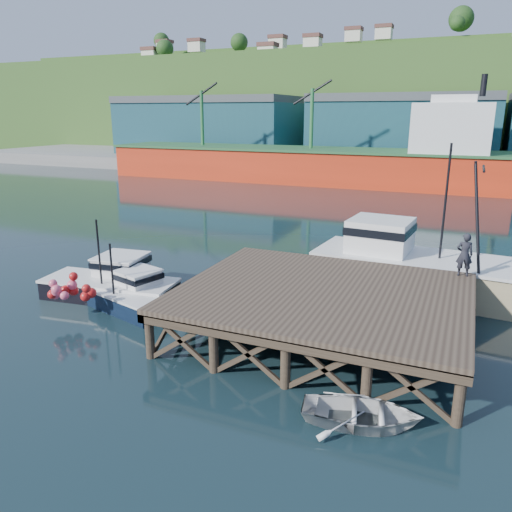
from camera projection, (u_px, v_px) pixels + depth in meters
The scene contains 12 objects.
ground at pixel (211, 316), 24.01m from camera, with size 300.00×300.00×0.00m, color black.
wharf at pixel (322, 295), 21.22m from camera, with size 12.00×10.00×2.62m.
far_quay at pixel (404, 163), 85.53m from camera, with size 160.00×40.00×2.00m, color gray.
warehouse_left at pixel (209, 129), 92.85m from camera, with size 32.00×16.00×9.00m, color #1B555C.
warehouse_mid at pixel (403, 131), 79.59m from camera, with size 28.00×16.00×9.00m, color #1B555C.
cargo_ship at pixel (321, 158), 68.67m from camera, with size 55.50×10.00×13.75m.
hillside at pixel (426, 105), 109.24m from camera, with size 220.00×50.00×22.00m, color #2D511E.
boat_navy at pixel (128, 294), 24.94m from camera, with size 5.86×3.81×3.45m.
boat_black at pixel (113, 282), 26.35m from camera, with size 7.32×6.11×4.37m.
trawler at pixel (423, 264), 26.63m from camera, with size 12.25×5.31×7.98m.
dinghy at pixel (362, 413), 15.58m from camera, with size 2.66×3.73×0.77m, color silver.
dockworker at pixel (464, 255), 22.89m from camera, with size 0.74×0.49×2.03m, color black.
Camera 1 is at (10.77, -19.61, 9.44)m, focal length 35.00 mm.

